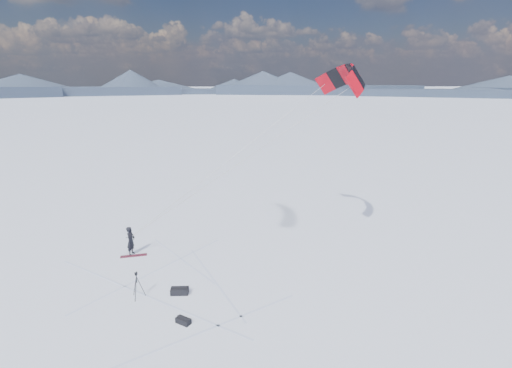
{
  "coord_description": "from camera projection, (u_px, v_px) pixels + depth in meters",
  "views": [
    {
      "loc": [
        5.83,
        -16.95,
        10.31
      ],
      "look_at": [
        7.09,
        4.87,
        4.29
      ],
      "focal_mm": 26.0,
      "sensor_mm": 36.0,
      "label": 1
    }
  ],
  "objects": [
    {
      "name": "snowkiter",
      "position": [
        132.0,
        254.0,
        22.96
      ],
      "size": [
        0.55,
        0.73,
        1.82
      ],
      "primitive_type": "imported",
      "rotation": [
        0.0,
        0.0,
        1.38
      ],
      "color": "black",
      "rests_on": "ground"
    },
    {
      "name": "tripod",
      "position": [
        137.0,
        281.0,
        18.13
      ],
      "size": [
        0.66,
        0.63,
        1.38
      ],
      "rotation": [
        0.0,
        0.0,
        0.35
      ],
      "color": "black",
      "rests_on": "ground"
    },
    {
      "name": "gear_bag_b",
      "position": [
        183.0,
        321.0,
        16.36
      ],
      "size": [
        0.74,
        0.65,
        0.31
      ],
      "rotation": [
        0.0,
        0.0,
        -0.58
      ],
      "color": "black",
      "rests_on": "ground"
    },
    {
      "name": "gear_bag_a",
      "position": [
        180.0,
        291.0,
        18.63
      ],
      "size": [
        0.89,
        0.43,
        0.39
      ],
      "rotation": [
        0.0,
        0.0,
        -0.02
      ],
      "color": "black",
      "rests_on": "ground"
    },
    {
      "name": "ground",
      "position": [
        122.0,
        293.0,
        18.73
      ],
      "size": [
        1800.0,
        1800.0,
        0.0
      ],
      "primitive_type": "plane",
      "color": "white"
    },
    {
      "name": "power_kite",
      "position": [
        344.0,
        80.0,
        21.7
      ],
      "size": [
        14.16,
        5.76,
        10.22
      ],
      "color": "#B20512",
      "rests_on": "ground"
    },
    {
      "name": "snowboard",
      "position": [
        134.0,
        256.0,
        22.74
      ],
      "size": [
        1.6,
        0.57,
        0.04
      ],
      "primitive_type": "cube",
      "rotation": [
        0.0,
        0.0,
        0.18
      ],
      "color": "maroon",
      "rests_on": "ground"
    },
    {
      "name": "snow_tracks",
      "position": [
        90.0,
        298.0,
        18.34
      ],
      "size": [
        13.93,
        10.25,
        0.01
      ],
      "color": "#B0BDDF",
      "rests_on": "ground"
    },
    {
      "name": "horizon_hills",
      "position": [
        114.0,
        222.0,
        17.71
      ],
      "size": [
        704.47,
        706.88,
        9.17
      ],
      "color": "#20263B",
      "rests_on": "ground"
    }
  ]
}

